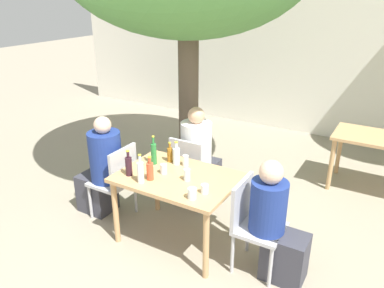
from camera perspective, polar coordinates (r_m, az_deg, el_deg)
The scene contains 20 objects.
ground_plane at distance 4.30m, azimuth -2.09°, elevation -14.14°, with size 30.00×30.00×0.00m, color gray.
cafe_building_wall at distance 7.30m, azimuth 15.54°, elevation 12.57°, with size 10.00×0.08×2.80m.
dining_table_front at distance 3.93m, azimuth -2.23°, elevation -6.15°, with size 1.21×0.87×0.78m.
patio_chair_0 at distance 4.46m, azimuth -11.38°, elevation -5.11°, with size 0.44×0.44×0.92m.
patio_chair_1 at distance 3.68m, azimuth 9.11°, elevation -11.34°, with size 0.44×0.44×0.92m.
patio_chair_2 at distance 4.62m, azimuth -0.29°, elevation -3.63°, with size 0.44×0.44×0.92m.
person_seated_0 at distance 4.58m, azimuth -13.59°, elevation -3.93°, with size 0.59×0.38×1.26m.
person_seated_1 at distance 3.62m, azimuth 12.69°, elevation -12.25°, with size 0.57×0.34×1.19m.
person_seated_2 at distance 4.77m, azimuth 1.11°, elevation -2.07°, with size 0.39×0.59×1.27m.
soda_bottle_0 at distance 3.79m, azimuth -6.42°, elevation -4.07°, with size 0.07×0.07×0.26m.
water_bottle_1 at distance 3.74m, azimuth -7.85°, elevation -4.21°, with size 0.07×0.07×0.31m.
wine_bottle_2 at distance 3.90m, azimuth -9.62°, elevation -3.27°, with size 0.07×0.07×0.28m.
green_bottle_3 at distance 4.11m, azimuth -5.85°, elevation -1.39°, with size 0.06×0.06×0.33m.
water_bottle_4 at distance 4.10m, azimuth -2.40°, elevation -1.73°, with size 0.08×0.08×0.26m.
amber_bottle_5 at distance 4.16m, azimuth -3.39°, elevation -1.56°, with size 0.06×0.06×0.23m.
drinking_glass_0 at distance 3.55m, azimuth 1.95°, elevation -6.85°, with size 0.07×0.07×0.09m.
drinking_glass_1 at distance 3.92m, azimuth -4.34°, elevation -3.79°, with size 0.07×0.07×0.10m.
drinking_glass_2 at distance 3.77m, azimuth -0.77°, elevation -4.70°, with size 0.07×0.07×0.12m.
drinking_glass_3 at distance 3.46m, azimuth 0.01°, elevation -7.55°, with size 0.08×0.08×0.11m.
drinking_glass_4 at distance 4.07m, azimuth -1.00°, elevation -2.54°, with size 0.07×0.07×0.12m.
Camera 1 is at (1.87, -2.89, 2.57)m, focal length 35.00 mm.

